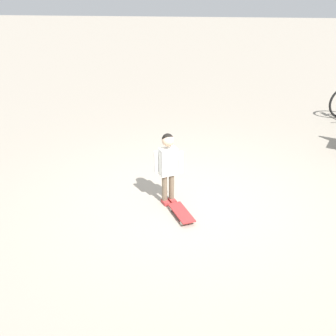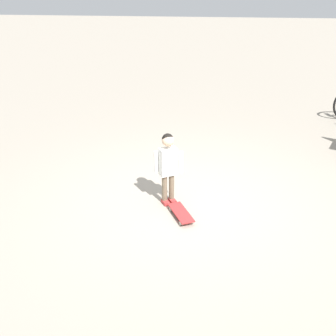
% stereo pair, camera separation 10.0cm
% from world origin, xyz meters
% --- Properties ---
extents(ground_plane, '(50.00, 50.00, 0.00)m').
position_xyz_m(ground_plane, '(0.00, 0.00, 0.00)').
color(ground_plane, '#9E9384').
extents(child_person, '(0.41, 0.26, 1.06)m').
position_xyz_m(child_person, '(0.38, 0.05, 0.66)').
color(child_person, brown).
rests_on(child_person, ground).
extents(skateboard, '(0.41, 0.58, 0.07)m').
position_xyz_m(skateboard, '(0.16, 0.43, 0.06)').
color(skateboard, '#B22D2D').
rests_on(skateboard, ground).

